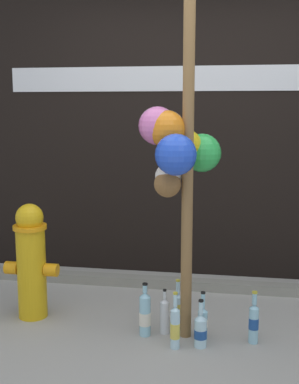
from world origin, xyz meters
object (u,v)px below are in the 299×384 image
(memorial_post, at_px, (179,119))
(bottle_4, at_px, (165,315))
(bottle_3, at_px, (254,322))
(bottle_0, at_px, (175,327))
(bottle_6, at_px, (201,330))
(bottle_1, at_px, (145,314))
(bottle_2, at_px, (178,307))
(bottle_5, at_px, (203,322))
(fire_hydrant, at_px, (31,260))

(memorial_post, height_order, bottle_4, memorial_post)
(memorial_post, relative_size, bottle_3, 8.15)
(bottle_0, relative_size, bottle_6, 1.18)
(bottle_1, relative_size, bottle_2, 1.13)
(bottle_2, bearing_deg, bottle_6, -60.37)
(bottle_0, bearing_deg, bottle_2, 93.99)
(bottle_1, relative_size, bottle_5, 1.10)
(fire_hydrant, xyz_separation_m, bottle_6, (1.24, -0.27, -0.31))
(fire_hydrant, bearing_deg, bottle_4, -6.60)
(bottle_5, bearing_deg, bottle_6, -93.82)
(bottle_2, bearing_deg, bottle_4, -113.28)
(fire_hydrant, height_order, bottle_3, fire_hydrant)
(fire_hydrant, distance_m, bottle_3, 1.61)
(memorial_post, height_order, bottle_2, memorial_post)
(memorial_post, bearing_deg, bottle_6, -42.24)
(bottle_3, distance_m, bottle_6, 0.36)
(memorial_post, relative_size, fire_hydrant, 3.38)
(bottle_3, relative_size, bottle_4, 1.12)
(fire_hydrant, bearing_deg, bottle_2, 2.72)
(bottle_2, relative_size, bottle_6, 1.03)
(fire_hydrant, xyz_separation_m, bottle_5, (1.25, -0.18, -0.30))
(bottle_1, height_order, bottle_5, bottle_1)
(bottle_3, height_order, bottle_6, bottle_3)
(fire_hydrant, distance_m, bottle_2, 1.10)
(bottle_0, xyz_separation_m, bottle_2, (-0.03, 0.37, -0.02))
(bottle_3, bearing_deg, bottle_0, -161.95)
(bottle_1, relative_size, bottle_6, 1.16)
(bottle_0, relative_size, bottle_5, 1.12)
(memorial_post, distance_m, bottle_4, 1.32)
(bottle_5, bearing_deg, fire_hydrant, 172.02)
(memorial_post, relative_size, bottle_1, 7.77)
(bottle_2, bearing_deg, bottle_3, -21.88)
(memorial_post, xyz_separation_m, bottle_6, (0.17, -0.15, -1.33))
(bottle_5, bearing_deg, memorial_post, 162.90)
(bottle_0, distance_m, bottle_4, 0.23)
(bottle_4, bearing_deg, bottle_6, -31.84)
(bottle_2, bearing_deg, memorial_post, -83.93)
(bottle_3, height_order, bottle_5, bottle_3)
(fire_hydrant, bearing_deg, bottle_1, -11.11)
(bottle_4, bearing_deg, memorial_post, -5.14)
(memorial_post, height_order, bottle_3, memorial_post)
(memorial_post, xyz_separation_m, fire_hydrant, (-1.08, 0.12, -1.01))
(bottle_1, relative_size, bottle_4, 1.18)
(bottle_5, distance_m, bottle_6, 0.10)
(bottle_0, height_order, bottle_1, bottle_0)
(bottle_0, height_order, bottle_4, bottle_0)
(bottle_0, height_order, bottle_5, bottle_0)
(memorial_post, height_order, fire_hydrant, memorial_post)
(bottle_1, bearing_deg, fire_hydrant, 168.89)
(fire_hydrant, relative_size, bottle_0, 2.25)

